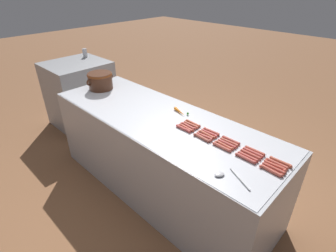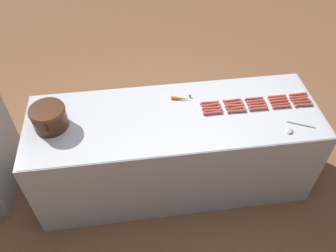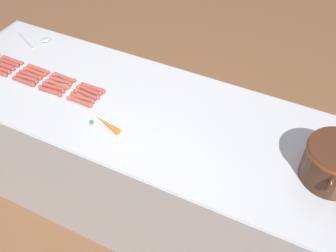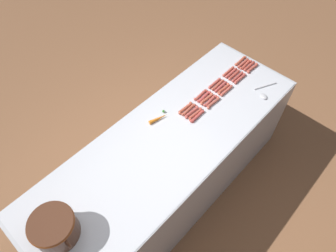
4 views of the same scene
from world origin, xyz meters
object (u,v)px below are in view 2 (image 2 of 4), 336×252
hot_dog_8 (236,108)px  hot_dog_15 (298,97)px  hot_dog_4 (213,113)px  hot_dog_12 (257,104)px  hot_dog_24 (209,103)px  hot_dog_3 (237,111)px  hot_dog_16 (278,99)px  hot_dog_7 (257,106)px  hot_dog_9 (213,111)px  hot_dog_1 (282,107)px  hot_dog_10 (300,100)px  hot_dog_21 (277,97)px  hot_dog_13 (234,106)px  hot_dog_17 (255,101)px  hot_dog_14 (211,108)px  hot_dog_6 (281,104)px  hot_dog_5 (302,102)px  carrot (182,98)px  hot_dog_2 (259,109)px  hot_dog_11 (279,101)px  hot_dog_20 (298,94)px  hot_dog_23 (232,101)px  serving_spoon (293,128)px  hot_dog_19 (211,105)px  bean_pot (49,116)px  hot_dog_0 (304,105)px

hot_dog_8 → hot_dog_15: 0.58m
hot_dog_4 → hot_dog_12: size_ratio=1.00×
hot_dog_4 → hot_dog_24: bearing=0.0°
hot_dog_3 → hot_dog_16: (0.10, -0.40, 0.00)m
hot_dog_7 → hot_dog_9: 0.39m
hot_dog_1 → hot_dog_10: bearing=-70.6°
hot_dog_21 → hot_dog_24: size_ratio=1.00×
hot_dog_13 → hot_dog_17: bearing=-81.2°
hot_dog_10 → hot_dog_21: same height
hot_dog_3 → hot_dog_24: (0.13, 0.20, 0.00)m
hot_dog_8 → hot_dog_15: bearing=-83.4°
hot_dog_21 → hot_dog_14: bearing=96.4°
hot_dog_8 → hot_dog_14: size_ratio=1.00×
hot_dog_6 → hot_dog_16: 0.07m
hot_dog_5 → carrot: bearing=79.8°
hot_dog_2 → hot_dog_9: 0.39m
hot_dog_5 → hot_dog_8: size_ratio=1.00×
hot_dog_10 → hot_dog_11: 0.19m
hot_dog_16 → hot_dog_20: size_ratio=1.00×
hot_dog_10 → hot_dog_17: bearing=85.6°
hot_dog_14 → hot_dog_23: size_ratio=1.00×
hot_dog_24 → hot_dog_6: bearing=-99.6°
serving_spoon → carrot: size_ratio=1.44×
hot_dog_9 → hot_dog_17: 0.40m
hot_dog_3 → hot_dog_14: (0.07, 0.20, 0.00)m
hot_dog_7 → hot_dog_17: same height
hot_dog_8 → hot_dog_24: size_ratio=1.00×
hot_dog_16 → hot_dog_23: (0.03, 0.40, 0.00)m
hot_dog_7 → hot_dog_20: (0.10, -0.40, 0.00)m
hot_dog_14 → hot_dog_8: bearing=-99.4°
hot_dog_3 → hot_dog_14: size_ratio=1.00×
hot_dog_21 → hot_dog_2: bearing=122.5°
hot_dog_8 → hot_dog_23: bearing=2.4°
hot_dog_5 → hot_dog_14: same height
hot_dog_7 → hot_dog_8: bearing=90.5°
hot_dog_7 → hot_dog_19: 0.39m
hot_dog_14 → hot_dog_23: bearing=-71.2°
carrot → hot_dog_19: bearing=-116.8°
hot_dog_21 → hot_dog_7: bearing=115.7°
hot_dog_13 → hot_dog_16: (0.03, -0.40, 0.00)m
hot_dog_15 → hot_dog_19: same height
hot_dog_11 → hot_dog_21: (0.06, -0.00, 0.00)m
hot_dog_14 → bean_pot: bean_pot is taller
hot_dog_0 → hot_dog_13: (0.07, 0.59, 0.00)m
hot_dog_5 → hot_dog_6: 0.19m
hot_dog_6 → hot_dog_10: size_ratio=1.00×
hot_dog_13 → hot_dog_21: bearing=-80.7°
hot_dog_15 → hot_dog_20: bearing=-16.9°
hot_dog_0 → hot_dog_21: (0.13, 0.19, 0.00)m
hot_dog_6 → hot_dog_12: bearing=79.9°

